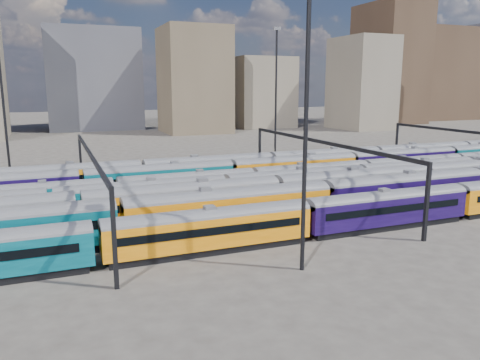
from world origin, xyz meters
name	(u,v)px	position (x,y,z in m)	size (l,w,h in m)	color
ground	(253,204)	(0.00, 0.00, 0.00)	(500.00, 500.00, 0.00)	#3D3834
rake_0	(387,205)	(9.39, -15.00, 2.60)	(140.77, 2.94, 4.95)	black
rake_1	(324,196)	(4.55, -10.00, 2.96)	(136.94, 3.34, 5.64)	black
rake_2	(354,183)	(12.17, -5.00, 2.92)	(112.51, 3.29, 5.56)	black
rake_3	(296,181)	(6.45, 0.00, 2.65)	(102.49, 3.00, 5.05)	black
rake_4	(312,173)	(11.73, 5.00, 2.45)	(132.73, 2.77, 4.66)	black
rake_5	(231,170)	(0.86, 10.00, 2.76)	(128.12, 3.12, 5.27)	black
rake_6	(271,162)	(9.77, 15.00, 2.76)	(127.88, 3.12, 5.26)	black
gantry_1	(90,162)	(-20.00, 0.00, 6.79)	(0.35, 40.35, 8.03)	black
gantry_2	(320,149)	(10.00, 0.00, 6.79)	(0.35, 40.35, 8.03)	black
mast_1	(2,95)	(-30.00, 22.00, 13.97)	(1.40, 0.50, 25.60)	black
mast_2	(306,102)	(-5.00, -22.00, 13.97)	(1.40, 0.50, 25.60)	black
mast_3	(276,93)	(15.00, 24.00, 13.97)	(1.40, 0.50, 25.60)	black
skyline	(385,72)	(104.75, 105.73, 20.83)	(399.22, 60.48, 50.03)	#665B4C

